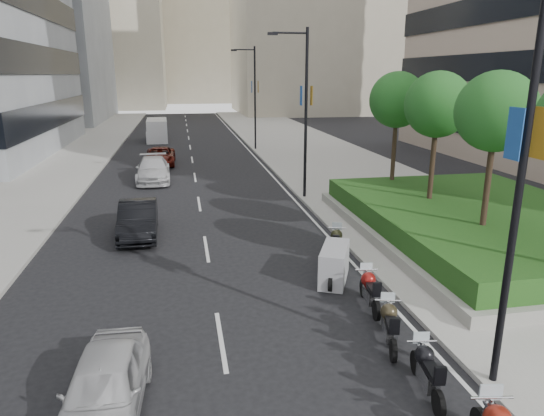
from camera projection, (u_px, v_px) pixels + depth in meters
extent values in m
cube|color=#9E9B93|center=(324.00, 159.00, 39.10)|extent=(10.00, 100.00, 0.15)
cube|color=#9E9B93|center=(48.00, 168.00, 35.39)|extent=(8.00, 100.00, 0.15)
cube|color=silver|center=(259.00, 162.00, 38.18)|extent=(0.12, 100.00, 0.01)
cube|color=silver|center=(193.00, 164.00, 37.26)|extent=(0.12, 100.00, 0.01)
cube|color=gray|center=(16.00, 12.00, 67.16)|extent=(22.00, 26.00, 30.00)
cube|color=#B7AD93|center=(317.00, 6.00, 83.96)|extent=(28.00, 24.00, 36.00)
cube|color=#B7AD93|center=(95.00, 20.00, 96.10)|extent=(26.00, 24.00, 34.00)
cube|color=#B7AD93|center=(193.00, 21.00, 118.05)|extent=(30.00, 24.00, 38.00)
cube|color=gray|center=(484.00, 231.00, 20.26)|extent=(10.00, 14.00, 0.40)
cube|color=#134517|center=(485.00, 218.00, 20.10)|extent=(9.40, 13.40, 0.80)
cylinder|color=#332319|center=(486.00, 193.00, 17.51)|extent=(0.22, 0.22, 4.00)
sphere|color=#184D1E|center=(496.00, 112.00, 16.74)|extent=(2.80, 2.80, 2.80)
cylinder|color=#332319|center=(432.00, 172.00, 21.30)|extent=(0.22, 0.22, 4.00)
sphere|color=#184D1E|center=(438.00, 105.00, 20.53)|extent=(2.80, 2.80, 2.80)
cylinder|color=#332319|center=(393.00, 157.00, 25.09)|extent=(0.22, 0.22, 4.00)
sphere|color=#184D1E|center=(397.00, 100.00, 24.31)|extent=(2.80, 2.80, 2.80)
cylinder|color=black|center=(519.00, 189.00, 9.62)|extent=(0.16, 0.16, 9.00)
cube|color=#BF8216|center=(540.00, 133.00, 9.37)|extent=(0.02, 0.45, 1.00)
cube|color=#1B4D99|center=(514.00, 134.00, 9.27)|extent=(0.02, 0.45, 1.00)
cylinder|color=black|center=(306.00, 117.00, 25.72)|extent=(0.16, 0.16, 9.00)
cylinder|color=black|center=(290.00, 33.00, 24.44)|extent=(1.80, 0.10, 0.10)
cube|color=black|center=(273.00, 34.00, 24.29)|extent=(0.50, 0.22, 0.14)
cube|color=#BF8216|center=(311.00, 96.00, 25.48)|extent=(0.02, 0.45, 1.00)
cube|color=#1B4D99|center=(301.00, 96.00, 25.38)|extent=(0.02, 0.45, 1.00)
cylinder|color=black|center=(255.00, 100.00, 42.77)|extent=(0.16, 0.16, 9.00)
cylinder|color=black|center=(244.00, 50.00, 41.49)|extent=(1.80, 0.10, 0.10)
cube|color=black|center=(234.00, 50.00, 41.34)|extent=(0.50, 0.22, 0.14)
cube|color=#BF8216|center=(258.00, 87.00, 42.53)|extent=(0.02, 0.45, 1.00)
cube|color=#1B4D99|center=(252.00, 87.00, 42.43)|extent=(0.02, 0.45, 1.00)
cylinder|color=silver|center=(492.00, 398.00, 8.64)|extent=(0.77, 0.18, 0.05)
cylinder|color=black|center=(439.00, 404.00, 9.77)|extent=(0.19, 0.57, 0.56)
cylinder|color=black|center=(416.00, 363.00, 11.17)|extent=(0.19, 0.57, 0.56)
cube|color=silver|center=(428.00, 377.00, 10.38)|extent=(0.39, 0.80, 0.38)
sphere|color=black|center=(425.00, 355.00, 10.58)|extent=(0.43, 0.43, 0.43)
cube|color=black|center=(434.00, 373.00, 10.05)|extent=(0.35, 0.71, 0.14)
cylinder|color=silver|center=(422.00, 341.00, 10.76)|extent=(0.67, 0.15, 0.05)
cylinder|color=black|center=(393.00, 351.00, 11.65)|extent=(0.26, 0.58, 0.57)
cylinder|color=black|center=(385.00, 321.00, 13.07)|extent=(0.26, 0.58, 0.57)
cube|color=silver|center=(390.00, 330.00, 12.27)|extent=(0.48, 0.83, 0.39)
sphere|color=#332C1C|center=(389.00, 312.00, 12.47)|extent=(0.44, 0.44, 0.44)
cube|color=black|center=(392.00, 325.00, 11.93)|extent=(0.44, 0.74, 0.15)
cylinder|color=silver|center=(388.00, 300.00, 12.65)|extent=(0.67, 0.23, 0.05)
cylinder|color=black|center=(376.00, 311.00, 13.60)|extent=(0.18, 0.59, 0.58)
cylinder|color=black|center=(363.00, 288.00, 15.03)|extent=(0.18, 0.59, 0.58)
cube|color=silver|center=(370.00, 295.00, 14.23)|extent=(0.37, 0.82, 0.39)
sphere|color=maroon|center=(368.00, 279.00, 14.43)|extent=(0.45, 0.45, 0.45)
cube|color=black|center=(373.00, 289.00, 13.88)|extent=(0.34, 0.72, 0.15)
cylinder|color=silver|center=(367.00, 270.00, 14.62)|extent=(0.69, 0.13, 0.05)
cylinder|color=black|center=(331.00, 282.00, 15.46)|extent=(0.35, 0.58, 0.59)
cylinder|color=black|center=(337.00, 265.00, 16.88)|extent=(0.35, 0.58, 0.59)
cube|color=gray|center=(334.00, 264.00, 16.08)|extent=(1.55, 2.15, 1.18)
cylinder|color=black|center=(335.00, 258.00, 17.52)|extent=(0.30, 0.59, 0.58)
cylinder|color=black|center=(336.00, 244.00, 18.95)|extent=(0.30, 0.59, 0.58)
cube|color=silver|center=(336.00, 247.00, 18.15)|extent=(0.53, 0.85, 0.39)
sphere|color=#2E2F1A|center=(337.00, 235.00, 18.35)|extent=(0.45, 0.45, 0.45)
cube|color=black|center=(336.00, 242.00, 17.80)|extent=(0.48, 0.75, 0.15)
cylinder|color=silver|center=(337.00, 228.00, 18.53)|extent=(0.67, 0.28, 0.05)
imported|color=#BBBBBD|center=(105.00, 387.00, 9.70)|extent=(1.75, 3.93, 1.31)
imported|color=black|center=(138.00, 219.00, 20.62)|extent=(1.69, 4.50, 1.47)
imported|color=silver|center=(153.00, 170.00, 31.23)|extent=(2.26, 5.22, 1.50)
imported|color=#58120A|center=(160.00, 156.00, 36.79)|extent=(2.25, 4.79, 1.32)
cube|color=silver|center=(157.00, 130.00, 49.91)|extent=(2.17, 5.31, 2.20)
cube|color=silver|center=(157.00, 138.00, 48.17)|extent=(2.03, 1.33, 1.15)
cylinder|color=black|center=(148.00, 140.00, 48.17)|extent=(0.26, 0.73, 0.73)
cylinder|color=black|center=(165.00, 139.00, 48.47)|extent=(0.26, 0.73, 0.73)
cylinder|color=black|center=(150.00, 135.00, 51.55)|extent=(0.26, 0.73, 0.73)
cylinder|color=black|center=(166.00, 135.00, 51.84)|extent=(0.26, 0.73, 0.73)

